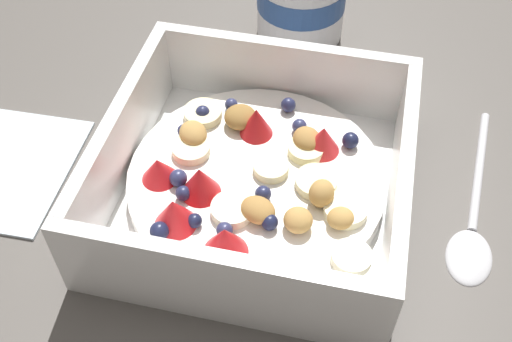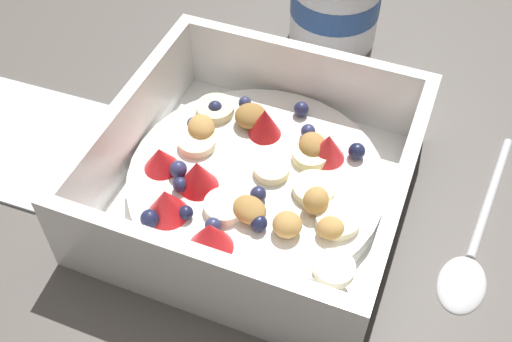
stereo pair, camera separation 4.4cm
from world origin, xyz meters
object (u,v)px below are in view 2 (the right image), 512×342
spoon (473,252)px  folded_napkin (13,137)px  fruit_bowl (254,179)px  yogurt_cup (335,2)px

spoon → folded_napkin: spoon is taller
fruit_bowl → yogurt_cup: (-0.00, 0.21, 0.02)m
spoon → folded_napkin: size_ratio=1.45×
spoon → yogurt_cup: 0.26m
yogurt_cup → folded_napkin: (-0.20, -0.23, -0.04)m
yogurt_cup → folded_napkin: size_ratio=0.72×
folded_napkin → fruit_bowl: bearing=3.9°
spoon → folded_napkin: 0.37m
fruit_bowl → yogurt_cup: yogurt_cup is taller
fruit_bowl → spoon: bearing=2.9°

